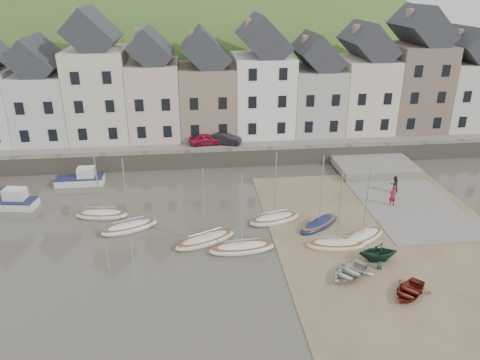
{
  "coord_description": "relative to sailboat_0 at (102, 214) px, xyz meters",
  "views": [
    {
      "loc": [
        -3.85,
        -29.25,
        18.27
      ],
      "look_at": [
        0.0,
        6.0,
        3.0
      ],
      "focal_mm": 34.69,
      "sensor_mm": 36.0,
      "label": 1
    }
  ],
  "objects": [
    {
      "name": "sailboat_0",
      "position": [
        0.0,
        0.0,
        0.0
      ],
      "size": [
        4.53,
        1.99,
        6.32
      ],
      "color": "silver",
      "rests_on": "ground"
    },
    {
      "name": "sailboat_7",
      "position": [
        18.13,
        -6.83,
        0.0
      ],
      "size": [
        4.49,
        1.92,
        6.32
      ],
      "color": "beige",
      "rests_on": "ground"
    },
    {
      "name": "rowboat_red",
      "position": [
        20.93,
        -12.95,
        0.11
      ],
      "size": [
        3.68,
        3.63,
        0.62
      ],
      "primitive_type": "imported",
      "rotation": [
        0.0,
        0.0,
        -0.83
      ],
      "color": "maroon",
      "rests_on": "beach"
    },
    {
      "name": "motorboat_1",
      "position": [
        -8.32,
        2.79,
        0.32
      ],
      "size": [
        5.34,
        2.56,
        1.7
      ],
      "color": "silver",
      "rests_on": "ground"
    },
    {
      "name": "sailboat_5",
      "position": [
        17.71,
        -3.55,
        -0.0
      ],
      "size": [
        4.46,
        3.96,
        6.32
      ],
      "color": "#151C42",
      "rests_on": "ground"
    },
    {
      "name": "car_left",
      "position": [
        9.35,
        13.17,
        1.97
      ],
      "size": [
        3.84,
        1.86,
        1.26
      ],
      "primitive_type": "imported",
      "rotation": [
        0.0,
        0.0,
        1.67
      ],
      "color": "maroon",
      "rests_on": "quay_street"
    },
    {
      "name": "seawall",
      "position": [
        11.65,
        10.67,
        0.64
      ],
      "size": [
        70.0,
        1.2,
        1.8
      ],
      "primitive_type": "cube",
      "color": "slate",
      "rests_on": "ground"
    },
    {
      "name": "sailboat_6",
      "position": [
        20.43,
        -6.06,
        -0.0
      ],
      "size": [
        4.62,
        3.63,
        6.32
      ],
      "color": "silver",
      "rests_on": "ground"
    },
    {
      "name": "sailboat_3",
      "position": [
        11.1,
        -6.57,
        -0.0
      ],
      "size": [
        4.99,
        1.87,
        6.32
      ],
      "color": "silver",
      "rests_on": "ground"
    },
    {
      "name": "car_right",
      "position": [
        11.36,
        13.17,
        1.96
      ],
      "size": [
        4.01,
        2.43,
        1.25
      ],
      "primitive_type": "imported",
      "rotation": [
        0.0,
        0.0,
        1.25
      ],
      "color": "black",
      "rests_on": "quay_street"
    },
    {
      "name": "motorboat_2",
      "position": [
        -3.06,
        7.29,
        0.32
      ],
      "size": [
        4.55,
        1.79,
        1.7
      ],
      "color": "silver",
      "rests_on": "ground"
    },
    {
      "name": "ground",
      "position": [
        11.65,
        -6.33,
        -0.26
      ],
      "size": [
        160.0,
        160.0,
        0.0
      ],
      "primitive_type": "plane",
      "color": "#464237",
      "rests_on": "ground"
    },
    {
      "name": "rowboat_white",
      "position": [
        17.88,
        -10.6,
        0.15
      ],
      "size": [
        4.16,
        4.03,
        0.7
      ],
      "primitive_type": "imported",
      "rotation": [
        0.0,
        0.0,
        -0.88
      ],
      "color": "beige",
      "rests_on": "beach"
    },
    {
      "name": "quay_land",
      "position": [
        11.65,
        25.67,
        0.49
      ],
      "size": [
        90.0,
        30.0,
        1.5
      ],
      "primitive_type": "cube",
      "color": "#3C5D25",
      "rests_on": "ground"
    },
    {
      "name": "townhouse_terrace",
      "position": [
        13.41,
        17.67,
        7.06
      ],
      "size": [
        61.05,
        8.0,
        13.93
      ],
      "color": "silver",
      "rests_on": "quay_land"
    },
    {
      "name": "beach",
      "position": [
        22.65,
        -6.33,
        -0.23
      ],
      "size": [
        18.0,
        26.0,
        0.06
      ],
      "primitive_type": "cube",
      "color": "brown",
      "rests_on": "ground"
    },
    {
      "name": "sailboat_2",
      "position": [
        8.47,
        -5.12,
        -0.0
      ],
      "size": [
        5.11,
        3.44,
        6.32
      ],
      "color": "beige",
      "rests_on": "ground"
    },
    {
      "name": "quay_street",
      "position": [
        11.65,
        14.17,
        1.29
      ],
      "size": [
        70.0,
        7.0,
        0.1
      ],
      "primitive_type": "cube",
      "color": "slate",
      "rests_on": "quay_land"
    },
    {
      "name": "sailboat_4",
      "position": [
        14.28,
        -2.37,
        0.0
      ],
      "size": [
        4.62,
        2.62,
        6.32
      ],
      "color": "silver",
      "rests_on": "ground"
    },
    {
      "name": "sailboat_1",
      "position": [
        2.56,
        -2.48,
        -0.0
      ],
      "size": [
        4.78,
        3.12,
        6.32
      ],
      "color": "silver",
      "rests_on": "ground"
    },
    {
      "name": "slipway",
      "position": [
        26.65,
        1.67,
        -0.2
      ],
      "size": [
        8.0,
        18.0,
        0.12
      ],
      "primitive_type": "cube",
      "color": "slate",
      "rests_on": "ground"
    },
    {
      "name": "person_dark",
      "position": [
        26.34,
        1.99,
        0.66
      ],
      "size": [
        0.87,
        0.73,
        1.6
      ],
      "primitive_type": "imported",
      "rotation": [
        0.0,
        0.0,
        3.31
      ],
      "color": "black",
      "rests_on": "slipway"
    },
    {
      "name": "person_red",
      "position": [
        25.02,
        -0.67,
        0.77
      ],
      "size": [
        0.73,
        0.53,
        1.84
      ],
      "primitive_type": "imported",
      "rotation": [
        0.0,
        0.0,
        3.28
      ],
      "color": "maroon",
      "rests_on": "slipway"
    },
    {
      "name": "hillside",
      "position": [
        6.65,
        53.66,
        -18.26
      ],
      "size": [
        134.4,
        84.0,
        84.0
      ],
      "color": "#3C5D25",
      "rests_on": "ground"
    },
    {
      "name": "rowboat_green",
      "position": [
        20.48,
        -8.94,
        0.53
      ],
      "size": [
        2.8,
        2.43,
        1.46
      ],
      "primitive_type": "imported",
      "rotation": [
        0.0,
        0.0,
        -1.59
      ],
      "color": "#163228",
      "rests_on": "beach"
    }
  ]
}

